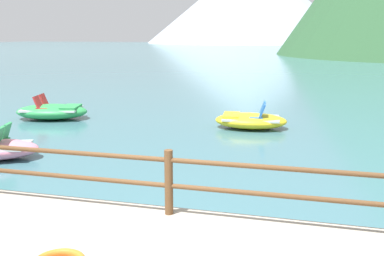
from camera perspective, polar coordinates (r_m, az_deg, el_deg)
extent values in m
plane|color=#3D6B75|center=(44.10, 12.18, 8.32)|extent=(200.00, 200.00, 0.00)
cylinder|color=brown|center=(6.15, -3.09, -7.21)|extent=(0.12, 0.12, 0.95)
cylinder|color=brown|center=(6.05, -3.13, -4.24)|extent=(23.80, 0.07, 0.07)
cylinder|color=brown|center=(6.17, -3.09, -7.63)|extent=(23.80, 0.07, 0.07)
cube|color=#339956|center=(11.34, -23.44, -0.48)|extent=(0.32, 0.44, 0.43)
ellipsoid|color=green|center=(15.86, -18.07, 2.07)|extent=(2.72, 1.91, 0.52)
cube|color=silver|center=(15.84, -18.09, 2.40)|extent=(2.13, 1.54, 0.06)
cube|color=red|center=(15.64, -19.08, 2.46)|extent=(0.48, 0.48, 0.08)
cube|color=red|center=(15.67, -19.76, 3.25)|extent=(0.29, 0.44, 0.43)
cube|color=red|center=(16.15, -18.40, 2.81)|extent=(0.48, 0.48, 0.08)
cube|color=red|center=(16.18, -19.06, 3.57)|extent=(0.29, 0.44, 0.43)
cube|color=green|center=(15.62, -15.75, 2.63)|extent=(0.75, 1.07, 0.12)
ellipsoid|color=yellow|center=(13.73, 7.79, 0.96)|extent=(2.35, 1.52, 0.48)
cube|color=silver|center=(13.72, 7.80, 1.30)|extent=(1.84, 1.24, 0.06)
cube|color=blue|center=(13.96, 8.54, 1.77)|extent=(0.43, 0.43, 0.08)
cube|color=blue|center=(13.92, 9.31, 2.63)|extent=(0.24, 0.42, 0.43)
cube|color=blue|center=(13.44, 8.49, 1.35)|extent=(0.43, 0.43, 0.08)
cube|color=blue|center=(13.39, 9.29, 2.25)|extent=(0.24, 0.42, 0.43)
cube|color=yellow|center=(13.74, 5.22, 1.64)|extent=(0.57, 0.97, 0.12)
cone|color=#9EADBC|center=(142.66, 7.98, 16.49)|extent=(66.38, 66.38, 26.74)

